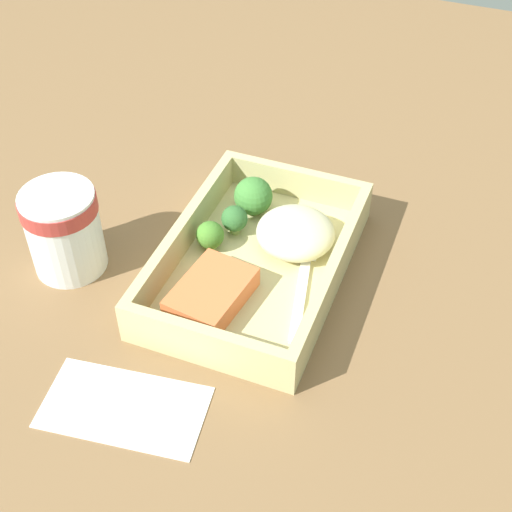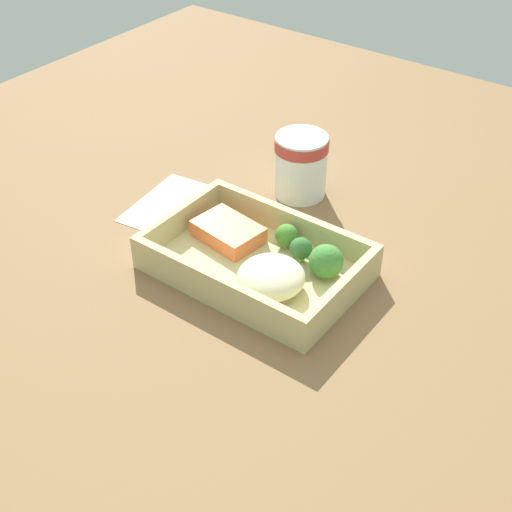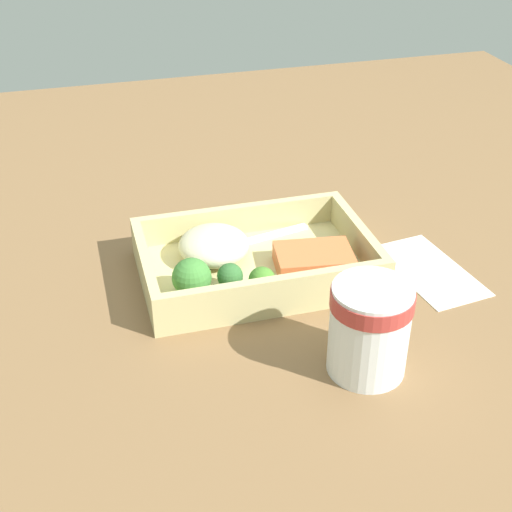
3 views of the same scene
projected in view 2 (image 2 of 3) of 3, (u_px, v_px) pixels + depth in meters
ground_plane at (256, 277)px, 99.79cm from camera, size 160.00×160.00×2.00cm
takeout_tray at (256, 268)px, 98.81cm from camera, size 28.71×19.03×1.20cm
tray_rim at (256, 253)px, 97.24cm from camera, size 28.71×19.03×3.96cm
salmon_fillet at (228, 232)px, 102.44cm from camera, size 10.31×7.83×2.50cm
mashed_potatoes at (271, 277)px, 93.05cm from camera, size 8.96×9.09×4.10cm
broccoli_floret_1 at (326, 262)px, 95.31cm from camera, size 4.70×4.70×4.70cm
broccoli_floret_2 at (286, 235)px, 100.69cm from camera, size 3.26×3.26×3.56cm
broccoli_floret_3 at (301, 249)px, 97.93cm from camera, size 3.11×3.11×3.68cm
fork at (228, 284)px, 94.88cm from camera, size 15.80×4.91×0.44cm
paper_cup at (301, 162)px, 111.61cm from camera, size 8.45×8.45×10.22cm
receipt_slip at (166, 203)px, 112.55cm from camera, size 10.34×16.65×0.24cm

